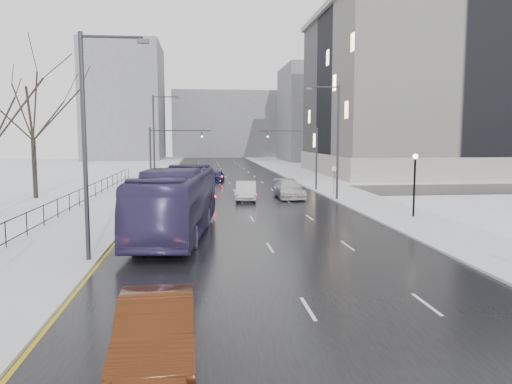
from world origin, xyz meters
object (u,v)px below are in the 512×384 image
object	(u,v)px
streetlight_r_mid	(335,136)
mast_signal_right	(306,151)
lamppost_r_mid	(415,176)
no_uturn_sign	(334,171)
streetlight_l_near	(90,136)
tree_park_e	(36,199)
sedan_right_near	(246,191)
sedan_center_near	(204,194)
sedan_center_far	(217,176)
streetlight_l_far	(156,136)
bus	(176,202)
mast_signal_left	(161,152)
sedan_right_far	(289,189)
sedan_left_near	(156,332)

from	to	relation	value
streetlight_r_mid	mast_signal_right	bearing A→B (deg)	96.00
lamppost_r_mid	mast_signal_right	bearing A→B (deg)	101.54
streetlight_r_mid	no_uturn_sign	xyz separation A→B (m)	(1.03, 4.00, -3.32)
streetlight_l_near	tree_park_e	bearing A→B (deg)	112.69
no_uturn_sign	sedan_right_near	size ratio (longest dim) A/B	0.54
sedan_center_near	sedan_center_far	distance (m)	20.50
streetlight_l_far	tree_park_e	bearing A→B (deg)	-141.43
no_uturn_sign	streetlight_l_far	bearing A→B (deg)	155.27
lamppost_r_mid	sedan_right_near	distance (m)	15.41
mast_signal_right	bus	distance (m)	25.32
bus	sedan_right_near	world-z (taller)	bus
streetlight_l_near	mast_signal_left	world-z (taller)	streetlight_l_near
streetlight_l_near	lamppost_r_mid	xyz separation A→B (m)	(19.17, 10.00, -2.67)
mast_signal_left	sedan_center_far	bearing A→B (deg)	64.27
streetlight_r_mid	streetlight_l_far	world-z (taller)	same
tree_park_e	no_uturn_sign	size ratio (longest dim) A/B	5.00
sedan_center_far	no_uturn_sign	bearing A→B (deg)	-49.18
sedan_center_far	sedan_center_near	bearing A→B (deg)	-87.33
bus	sedan_center_near	distance (m)	14.05
tree_park_e	sedan_right_far	xyz separation A→B (m)	(22.70, -1.95, 0.86)
sedan_left_near	sedan_right_near	bearing A→B (deg)	78.97
no_uturn_sign	sedan_left_near	bearing A→B (deg)	-111.62
streetlight_l_near	mast_signal_right	xyz separation A→B (m)	(15.49, 28.00, -1.51)
tree_park_e	mast_signal_right	xyz separation A→B (m)	(25.53, 4.00, 4.11)
streetlight_r_mid	streetlight_l_near	world-z (taller)	same
streetlight_l_far	bus	distance (m)	26.59
tree_park_e	sedan_center_far	size ratio (longest dim) A/B	3.32
mast_signal_left	sedan_center_far	xyz separation A→B (m)	(5.88, 12.21, -3.37)
streetlight_l_far	sedan_right_near	world-z (taller)	streetlight_l_far
tree_park_e	no_uturn_sign	xyz separation A→B (m)	(27.40, 0.00, 2.30)
sedan_left_near	mast_signal_left	bearing A→B (deg)	92.14
streetlight_l_far	mast_signal_right	xyz separation A→B (m)	(15.49, -4.00, -1.51)
tree_park_e	mast_signal_left	distance (m)	12.29
tree_park_e	sedan_left_near	xyz separation A→B (m)	(13.70, -34.57, 0.90)
lamppost_r_mid	sedan_left_near	world-z (taller)	lamppost_r_mid
streetlight_r_mid	sedan_right_far	world-z (taller)	streetlight_r_mid
lamppost_r_mid	sedan_center_far	world-z (taller)	lamppost_r_mid
sedan_left_near	bus	bearing A→B (deg)	89.00
sedan_right_far	sedan_left_near	bearing A→B (deg)	-106.05
lamppost_r_mid	bus	distance (m)	16.36
streetlight_l_near	sedan_right_near	world-z (taller)	streetlight_l_near
streetlight_l_far	sedan_left_near	world-z (taller)	streetlight_l_far
streetlight_r_mid	mast_signal_right	size ratio (longest dim) A/B	1.54
mast_signal_left	sedan_center_far	world-z (taller)	mast_signal_left
streetlight_l_far	mast_signal_right	world-z (taller)	streetlight_l_far
lamppost_r_mid	sedan_right_near	xyz separation A→B (m)	(-10.50, 11.08, -2.08)
streetlight_l_far	lamppost_r_mid	xyz separation A→B (m)	(19.17, -22.00, -2.67)
streetlight_l_far	lamppost_r_mid	size ratio (longest dim) A/B	2.34
sedan_right_near	sedan_center_far	distance (m)	19.23
streetlight_r_mid	mast_signal_right	world-z (taller)	streetlight_r_mid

